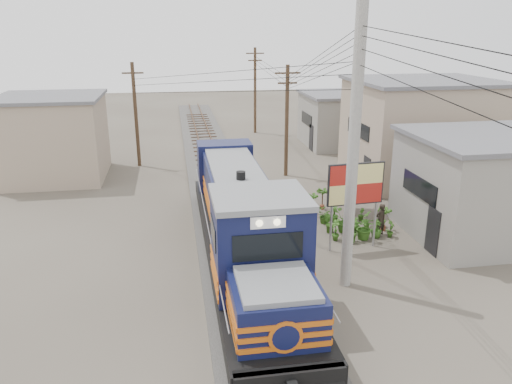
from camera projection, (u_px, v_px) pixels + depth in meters
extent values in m
plane|color=#473F35|center=(251.00, 285.00, 18.59)|extent=(120.00, 120.00, 0.00)
cube|color=#595651|center=(223.00, 198.00, 27.93)|extent=(3.60, 70.00, 0.16)
cube|color=#51331E|center=(213.00, 195.00, 27.79)|extent=(0.08, 70.00, 0.12)
cube|color=#51331E|center=(232.00, 194.00, 27.96)|extent=(0.08, 70.00, 0.12)
cube|color=black|center=(243.00, 245.00, 20.10)|extent=(2.99, 16.51, 0.57)
cube|color=black|center=(267.00, 323.00, 15.37)|extent=(2.27, 3.30, 0.67)
cube|color=black|center=(229.00, 209.00, 25.03)|extent=(2.27, 3.30, 0.67)
cube|color=#0F1339|center=(276.00, 311.00, 13.83)|extent=(2.45, 2.48, 1.55)
cube|color=#0F1339|center=(260.00, 246.00, 15.99)|extent=(2.93, 2.68, 3.20)
cube|color=slate|center=(260.00, 197.00, 15.47)|extent=(2.99, 2.82, 0.19)
cube|color=black|center=(268.00, 247.00, 14.55)|extent=(2.10, 0.06, 0.83)
cube|color=white|center=(268.00, 222.00, 14.29)|extent=(1.03, 0.06, 0.36)
cube|color=#0F1339|center=(235.00, 195.00, 22.11)|extent=(2.33, 10.12, 2.37)
cube|color=slate|center=(235.00, 168.00, 21.72)|extent=(2.10, 10.12, 0.19)
cube|color=#C55912|center=(243.00, 232.00, 19.92)|extent=(3.03, 16.51, 0.14)
cube|color=#C55912|center=(243.00, 225.00, 19.83)|extent=(3.03, 16.51, 0.14)
cube|color=#C55912|center=(243.00, 218.00, 19.73)|extent=(3.03, 16.51, 0.14)
cylinder|color=#9E9B93|center=(353.00, 154.00, 17.10)|extent=(0.40, 0.40, 10.00)
cylinder|color=#4C3826|center=(287.00, 122.00, 31.31)|extent=(0.24, 0.24, 7.00)
cube|color=#4C3826|center=(288.00, 73.00, 30.36)|extent=(1.60, 0.10, 0.10)
cube|color=#4C3826|center=(287.00, 83.00, 30.55)|extent=(1.20, 0.10, 0.10)
cylinder|color=#4C3826|center=(255.00, 91.00, 44.38)|extent=(0.24, 0.24, 7.50)
cube|color=#4C3826|center=(255.00, 53.00, 43.36)|extent=(1.60, 0.10, 0.10)
cube|color=#4C3826|center=(255.00, 60.00, 43.55)|extent=(1.20, 0.10, 0.10)
cylinder|color=#4C3826|center=(136.00, 116.00, 33.56)|extent=(0.24, 0.24, 7.00)
cube|color=#4C3826|center=(132.00, 70.00, 32.62)|extent=(1.60, 0.10, 0.10)
cube|color=#4C3826|center=(133.00, 79.00, 32.81)|extent=(1.20, 0.10, 0.10)
cube|color=gray|center=(492.00, 188.00, 22.49)|extent=(7.00, 6.00, 4.50)
cube|color=slate|center=(500.00, 137.00, 21.76)|extent=(7.35, 6.30, 0.20)
cube|color=black|center=(419.00, 187.00, 21.87)|extent=(0.05, 3.00, 0.90)
cube|color=gray|center=(420.00, 132.00, 30.84)|extent=(8.00, 7.00, 6.00)
cube|color=slate|center=(425.00, 81.00, 29.87)|extent=(8.40, 7.35, 0.20)
cube|color=black|center=(358.00, 129.00, 30.12)|extent=(0.05, 3.50, 0.90)
cube|color=gray|center=(343.00, 120.00, 40.29)|extent=(6.00, 6.00, 4.00)
cube|color=slate|center=(344.00, 94.00, 39.63)|extent=(6.30, 6.30, 0.20)
cube|color=black|center=(307.00, 119.00, 39.75)|extent=(0.05, 3.00, 0.90)
cube|color=gray|center=(54.00, 139.00, 31.22)|extent=(6.00, 6.00, 5.00)
cube|color=slate|center=(48.00, 97.00, 30.41)|extent=(6.30, 6.30, 0.20)
cube|color=black|center=(2.00, 137.00, 30.67)|extent=(0.05, 3.00, 0.90)
cylinder|color=#99999E|center=(331.00, 220.00, 21.03)|extent=(0.10, 0.10, 2.82)
cylinder|color=#99999E|center=(375.00, 216.00, 21.50)|extent=(0.10, 0.10, 2.82)
cube|color=black|center=(356.00, 184.00, 20.79)|extent=(2.49, 0.32, 1.81)
cube|color=#B01E17|center=(356.00, 184.00, 20.76)|extent=(2.37, 0.28, 1.69)
cylinder|color=black|center=(350.00, 212.00, 25.84)|extent=(0.47, 0.47, 0.10)
cylinder|color=#99999E|center=(351.00, 191.00, 25.49)|extent=(0.05, 0.05, 2.34)
cone|color=#592B83|center=(352.00, 170.00, 25.14)|extent=(2.58, 2.58, 0.58)
imported|color=black|center=(380.00, 219.00, 22.88)|extent=(0.65, 0.55, 1.53)
imported|color=#2E5B1A|center=(335.00, 230.00, 22.37)|extent=(0.43, 0.58, 1.03)
imported|color=#2E5B1A|center=(351.00, 230.00, 22.20)|extent=(0.54, 0.65, 1.09)
imported|color=#2E5B1A|center=(365.00, 228.00, 22.48)|extent=(1.31, 1.27, 1.11)
imported|color=#2E5B1A|center=(376.00, 228.00, 22.69)|extent=(0.69, 0.69, 0.88)
imported|color=#2E5B1A|center=(390.00, 228.00, 22.69)|extent=(0.55, 0.56, 0.89)
imported|color=#2E5B1A|center=(329.00, 223.00, 23.20)|extent=(0.55, 0.45, 0.95)
imported|color=#2E5B1A|center=(344.00, 221.00, 23.23)|extent=(1.18, 1.09, 1.09)
imported|color=#2E5B1A|center=(355.00, 224.00, 23.52)|extent=(0.41, 0.41, 0.66)
imported|color=#2E5B1A|center=(367.00, 220.00, 23.67)|extent=(0.50, 0.58, 0.92)
imported|color=#2E5B1A|center=(382.00, 219.00, 23.86)|extent=(0.56, 0.56, 0.80)
imported|color=#2E5B1A|center=(323.00, 216.00, 24.37)|extent=(0.86, 0.81, 0.77)
imported|color=#2E5B1A|center=(334.00, 214.00, 24.58)|extent=(0.58, 0.58, 0.79)
imported|color=#2E5B1A|center=(348.00, 216.00, 24.47)|extent=(0.33, 0.40, 0.67)
imported|color=#2E5B1A|center=(361.00, 214.00, 24.75)|extent=(0.40, 0.44, 0.64)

